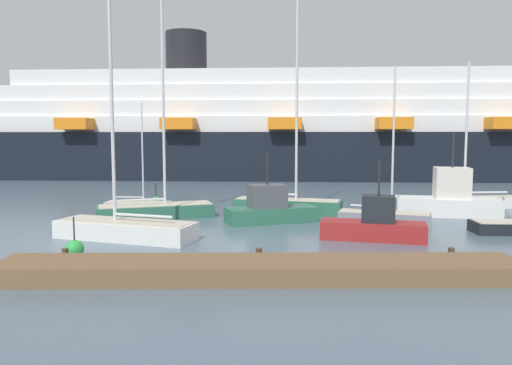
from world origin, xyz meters
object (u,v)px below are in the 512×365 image
Objects in this scene: sailboat_2 at (139,203)px; sailboat_6 at (288,202)px; sailboat_4 at (156,208)px; cruise_ship at (331,131)px; sailboat_7 at (125,227)px; channel_buoy_0 at (156,200)px; fishing_boat_1 at (448,200)px; fishing_boat_0 at (374,225)px; sailboat_1 at (384,216)px; fishing_boat_2 at (270,209)px; sailboat_0 at (471,200)px; channel_buoy_1 at (75,249)px.

sailboat_6 is (10.53, -2.28, 0.35)m from sailboat_2.
sailboat_4 is 35.13m from cruise_ship.
channel_buoy_0 is at bearing -66.96° from sailboat_7.
fishing_boat_1 is at bearing -15.12° from sailboat_4.
fishing_boat_0 reaches higher than channel_buoy_0.
sailboat_7 is at bearing -145.02° from sailboat_1.
fishing_boat_2 is at bearing -128.78° from sailboat_7.
sailboat_4 is at bearing 6.32° from sailboat_0.
sailboat_4 is at bearing -170.53° from sailboat_1.
sailboat_0 is 4.95m from fishing_boat_1.
sailboat_2 is at bearing -61.72° from sailboat_7.
fishing_boat_0 is 18.68m from channel_buoy_0.
channel_buoy_0 is 0.01× the size of cruise_ship.
fishing_boat_2 is (7.44, 4.74, 0.20)m from sailboat_7.
sailboat_1 is 4.70m from fishing_boat_0.
sailboat_7 reaches higher than sailboat_0.
fishing_boat_2 reaches higher than channel_buoy_0.
cruise_ship is at bearing 67.00° from channel_buoy_1.
sailboat_0 is 0.85× the size of sailboat_7.
sailboat_7 reaches higher than sailboat_2.
sailboat_6 reaches higher than fishing_boat_0.
fishing_boat_1 is at bearing -4.50° from sailboat_2.
sailboat_2 is 21.09m from fishing_boat_1.
sailboat_1 is at bearing -29.74° from channel_buoy_0.
fishing_boat_1 is 0.07× the size of cruise_ship.
sailboat_4 reaches higher than fishing_boat_2.
cruise_ship is at bearing 45.42° from sailboat_4.
fishing_boat_1 is 3.86× the size of channel_buoy_1.
fishing_boat_0 is 7.04m from fishing_boat_2.
sailboat_0 is at bearing -4.95° from channel_buoy_0.
sailboat_4 reaches higher than fishing_boat_0.
fishing_boat_0 is 38.00m from cruise_ship.
sailboat_4 is 13.80m from fishing_boat_0.
sailboat_1 is at bearing 34.09° from sailboat_0.
channel_buoy_0 is at bearing -61.43° from fishing_boat_2.
channel_buoy_1 reaches higher than channel_buoy_0.
cruise_ship is (16.28, 37.24, 5.19)m from sailboat_7.
channel_buoy_1 is at bearing -115.32° from sailboat_4.
fishing_boat_2 is (9.20, -5.76, 0.45)m from sailboat_2.
sailboat_6 is at bearing -25.14° from channel_buoy_0.
sailboat_2 is at bearing 99.52° from sailboat_4.
sailboat_1 is at bearing 27.50° from channel_buoy_1.
sailboat_6 is at bearing -174.55° from fishing_boat_1.
sailboat_2 is 1.10× the size of fishing_boat_1.
sailboat_2 is at bearing 157.43° from fishing_boat_0.
sailboat_6 is 2.13× the size of fishing_boat_1.
channel_buoy_1 is at bearing -109.23° from cruise_ship.
channel_buoy_0 is (-23.23, 2.01, -0.23)m from sailboat_0.
sailboat_6 is at bearing 128.00° from fishing_boat_0.
sailboat_7 is at bearing -109.84° from cruise_ship.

